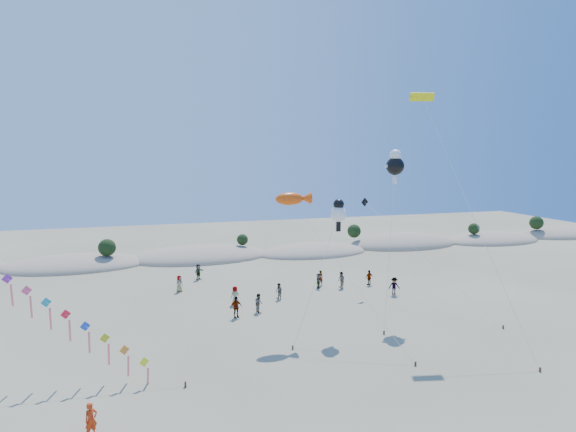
% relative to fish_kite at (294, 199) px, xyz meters
% --- Properties ---
extents(dune_ridge, '(145.30, 11.49, 5.57)m').
position_rel_fish_kite_xyz_m(dune_ridge, '(-3.41, 29.10, -10.59)').
color(dune_ridge, gray).
rests_on(dune_ridge, ground).
extents(fish_kite, '(7.20, 10.46, 11.25)m').
position_rel_fish_kite_xyz_m(fish_kite, '(0.00, 0.00, 0.00)').
color(fish_kite, '#3F2D1E').
rests_on(fish_kite, ground).
extents(cartoon_kite_low, '(5.89, 4.68, 10.69)m').
position_rel_fish_kite_xyz_m(cartoon_kite_low, '(3.61, -0.81, -1.11)').
color(cartoon_kite_low, '#3F2D1E').
rests_on(cartoon_kite_low, ground).
extents(cartoon_kite_high, '(4.92, 6.74, 14.77)m').
position_rel_fish_kite_xyz_m(cartoon_kite_high, '(10.20, 1.85, 2.73)').
color(cartoon_kite_high, '#3F2D1E').
rests_on(cartoon_kite_high, ground).
extents(parafoil_kite, '(3.30, 12.32, 19.43)m').
position_rel_fish_kite_xyz_m(parafoil_kite, '(10.90, -1.50, 7.85)').
color(parafoil_kite, '#3F2D1E').
rests_on(parafoil_kite, ground).
extents(dark_kite, '(6.13, 15.02, 9.78)m').
position_rel_fish_kite_xyz_m(dark_kite, '(12.47, 4.61, -4.21)').
color(dark_kite, '#3F2D1E').
rests_on(dark_kite, ground).
extents(flyer_foreground, '(0.78, 0.72, 1.79)m').
position_rel_fish_kite_xyz_m(flyer_foreground, '(-14.67, -12.39, -9.80)').
color(flyer_foreground, red).
rests_on(flyer_foreground, ground).
extents(beachgoers, '(22.17, 15.25, 1.89)m').
position_rel_fish_kite_xyz_m(beachgoers, '(1.78, 9.14, -9.82)').
color(beachgoers, slate).
rests_on(beachgoers, ground).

